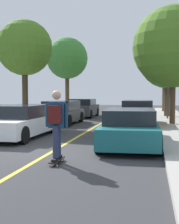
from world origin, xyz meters
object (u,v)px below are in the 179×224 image
at_px(street_tree_right_far, 164,68).
at_px(skateboard, 57,160).
at_px(parked_car_left_near, 61,113).
at_px(parked_car_left_far, 83,108).
at_px(street_tree_left_nearest, 25,48).
at_px(parked_car_right_nearest, 130,128).
at_px(parked_car_left_nearest, 22,121).
at_px(skateboarder, 56,121).
at_px(street_tree_right_nearest, 173,47).
at_px(street_tree_left_near, 67,58).
at_px(streetlamp, 168,73).
at_px(street_tree_right_near, 168,60).
at_px(fire_hydrant, 31,116).
at_px(parked_car_right_near, 138,114).

bearing_deg(street_tree_right_far, skateboard, -98.80).
distance_m(parked_car_left_near, street_tree_right_far, 14.21).
distance_m(parked_car_left_far, street_tree_left_nearest, 7.84).
relative_size(parked_car_left_far, parked_car_right_nearest, 0.96).
xyz_separation_m(parked_car_left_nearest, skateboarder, (2.88, -4.36, 0.44)).
bearing_deg(parked_car_left_near, skateboarder, -73.97).
bearing_deg(street_tree_right_nearest, street_tree_left_nearest, -173.80).
bearing_deg(street_tree_left_near, streetlamp, -26.78).
distance_m(parked_car_left_near, street_tree_right_nearest, 7.28).
bearing_deg(skateboard, parked_car_left_nearest, 123.60).
bearing_deg(street_tree_left_nearest, street_tree_right_near, 40.49).
relative_size(parked_car_left_nearest, fire_hydrant, 6.73).
height_order(street_tree_right_near, fire_hydrant, street_tree_right_near).
distance_m(parked_car_left_nearest, street_tree_left_nearest, 6.16).
height_order(parked_car_left_far, parked_car_right_nearest, parked_car_left_far).
xyz_separation_m(street_tree_left_nearest, fire_hydrant, (0.31, 0.01, -3.84)).
bearing_deg(parked_car_left_near, street_tree_left_near, 103.14).
bearing_deg(street_tree_right_near, streetlamp, -91.67).
bearing_deg(skateboard, parked_car_right_near, 80.10).
relative_size(street_tree_right_near, skateboarder, 3.53).
relative_size(street_tree_left_nearest, streetlamp, 1.11).
bearing_deg(street_tree_left_nearest, street_tree_left_near, 90.00).
relative_size(parked_car_left_nearest, parked_car_right_nearest, 1.02).
relative_size(parked_car_left_near, parked_car_right_near, 0.94).
relative_size(parked_car_right_nearest, street_tree_left_near, 0.73).
xyz_separation_m(parked_car_right_near, streetlamp, (1.75, 4.37, 2.43)).
relative_size(fire_hydrant, skateboard, 0.82).
distance_m(street_tree_right_far, fire_hydrant, 15.84).
xyz_separation_m(parked_car_left_far, street_tree_right_near, (6.32, 0.24, 3.53)).
height_order(parked_car_left_near, street_tree_right_far, street_tree_right_far).
relative_size(parked_car_left_near, street_tree_right_far, 0.73).
bearing_deg(street_tree_left_near, parked_car_left_near, -76.86).
bearing_deg(street_tree_right_far, street_tree_right_nearest, -90.00).
height_order(parked_car_left_far, street_tree_left_near, street_tree_left_near).
bearing_deg(skateboard, street_tree_right_far, 81.20).
bearing_deg(parked_car_left_far, parked_car_left_near, -89.99).
bearing_deg(streetlamp, skateboard, -103.86).
relative_size(parked_car_right_near, streetlamp, 0.85).
height_order(parked_car_right_near, street_tree_right_far, street_tree_right_far).
height_order(street_tree_left_near, fire_hydrant, street_tree_left_near).
height_order(street_tree_left_near, street_tree_right_far, street_tree_left_near).
bearing_deg(parked_car_right_near, parked_car_left_nearest, -132.10).
relative_size(parked_car_right_near, street_tree_right_nearest, 0.69).
bearing_deg(street_tree_right_nearest, fire_hydrant, -173.66).
xyz_separation_m(street_tree_right_nearest, skateboard, (-3.44, -9.81, -4.19)).
relative_size(parked_car_left_far, street_tree_left_nearest, 0.77).
bearing_deg(street_tree_right_nearest, parked_car_right_nearest, -104.98).
height_order(street_tree_left_nearest, street_tree_right_nearest, street_tree_right_nearest).
bearing_deg(streetlamp, street_tree_right_far, 89.57).
bearing_deg(skateboard, parked_car_left_near, 106.08).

